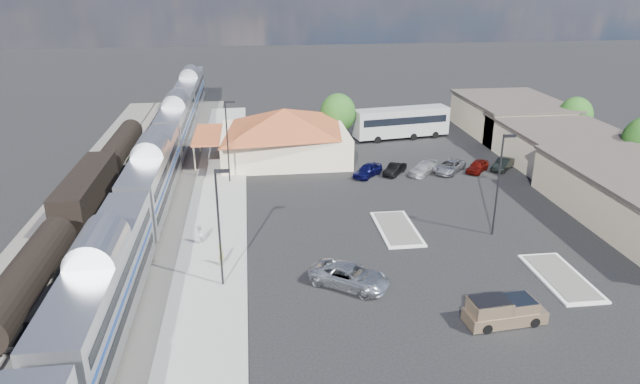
{
  "coord_description": "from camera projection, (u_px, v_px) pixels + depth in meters",
  "views": [
    {
      "loc": [
        -8.48,
        -42.79,
        21.35
      ],
      "look_at": [
        -2.53,
        4.84,
        2.8
      ],
      "focal_mm": 32.0,
      "sensor_mm": 36.0,
      "label": 1
    }
  ],
  "objects": [
    {
      "name": "suv",
      "position": [
        350.0,
        276.0,
        41.19
      ],
      "size": [
        6.4,
        5.6,
        1.64
      ],
      "primitive_type": "imported",
      "rotation": [
        0.0,
        0.0,
        0.96
      ],
      "color": "#ACB0B4",
      "rests_on": "ground"
    },
    {
      "name": "parked_car_f",
      "position": [
        503.0,
        164.0,
        65.66
      ],
      "size": [
        3.83,
        3.93,
        1.34
      ],
      "primitive_type": "imported",
      "rotation": [
        0.0,
        0.0,
        -0.76
      ],
      "color": "black",
      "rests_on": "ground"
    },
    {
      "name": "coach_bus",
      "position": [
        401.0,
        121.0,
        77.43
      ],
      "size": [
        13.33,
        4.89,
        4.19
      ],
      "rotation": [
        0.0,
        0.0,
        1.73
      ],
      "color": "silver",
      "rests_on": "ground"
    },
    {
      "name": "passenger_train",
      "position": [
        154.0,
        177.0,
        54.99
      ],
      "size": [
        3.0,
        104.0,
        5.55
      ],
      "color": "silver",
      "rests_on": "ground"
    },
    {
      "name": "parked_car_d",
      "position": [
        450.0,
        166.0,
        64.91
      ],
      "size": [
        5.0,
        5.22,
        1.38
      ],
      "primitive_type": "imported",
      "rotation": [
        0.0,
        0.0,
        -0.73
      ],
      "color": "gray",
      "rests_on": "ground"
    },
    {
      "name": "person_a",
      "position": [
        221.0,
        255.0,
        43.83
      ],
      "size": [
        0.62,
        0.74,
        1.72
      ],
      "primitive_type": "imported",
      "rotation": [
        0.0,
        0.0,
        1.96
      ],
      "color": "gold",
      "rests_on": "platform"
    },
    {
      "name": "ground",
      "position": [
        357.0,
        242.0,
        48.28
      ],
      "size": [
        280.0,
        280.0,
        0.0
      ],
      "primitive_type": "plane",
      "color": "black",
      "rests_on": "ground"
    },
    {
      "name": "freight_cars",
      "position": [
        87.0,
        194.0,
        53.36
      ],
      "size": [
        2.8,
        46.0,
        4.0
      ],
      "color": "black",
      "rests_on": "ground"
    },
    {
      "name": "lamp_plat_n",
      "position": [
        228.0,
        135.0,
        59.9
      ],
      "size": [
        1.08,
        0.25,
        9.0
      ],
      "color": "black",
      "rests_on": "ground"
    },
    {
      "name": "station_depot",
      "position": [
        284.0,
        134.0,
        68.84
      ],
      "size": [
        18.35,
        12.24,
        6.2
      ],
      "color": "beige",
      "rests_on": "ground"
    },
    {
      "name": "railbed",
      "position": [
        120.0,
        216.0,
        53.24
      ],
      "size": [
        16.0,
        100.0,
        0.12
      ],
      "primitive_type": "cube",
      "color": "#4C4944",
      "rests_on": "ground"
    },
    {
      "name": "pickup_truck",
      "position": [
        505.0,
        311.0,
        36.86
      ],
      "size": [
        5.37,
        2.38,
        1.8
      ],
      "rotation": [
        0.0,
        0.0,
        1.67
      ],
      "color": "#987C5D",
      "rests_on": "ground"
    },
    {
      "name": "tree_depot",
      "position": [
        338.0,
        113.0,
        74.94
      ],
      "size": [
        4.71,
        4.71,
        6.63
      ],
      "color": "#382314",
      "rests_on": "ground"
    },
    {
      "name": "platform",
      "position": [
        216.0,
        220.0,
        52.41
      ],
      "size": [
        5.5,
        92.0,
        0.18
      ],
      "primitive_type": "cube",
      "color": "gray",
      "rests_on": "ground"
    },
    {
      "name": "traffic_island_north",
      "position": [
        561.0,
        277.0,
        42.46
      ],
      "size": [
        3.3,
        7.5,
        0.21
      ],
      "color": "silver",
      "rests_on": "ground"
    },
    {
      "name": "person_b",
      "position": [
        199.0,
        234.0,
        47.27
      ],
      "size": [
        0.71,
        0.88,
        1.71
      ],
      "primitive_type": "imported",
      "rotation": [
        0.0,
        0.0,
        -1.65
      ],
      "color": "silver",
      "rests_on": "platform"
    },
    {
      "name": "parked_car_e",
      "position": [
        478.0,
        166.0,
        65.01
      ],
      "size": [
        3.79,
        3.96,
        1.33
      ],
      "primitive_type": "imported",
      "rotation": [
        0.0,
        0.0,
        -0.73
      ],
      "color": "maroon",
      "rests_on": "ground"
    },
    {
      "name": "tree_east_c",
      "position": [
        575.0,
        115.0,
        74.92
      ],
      "size": [
        4.41,
        4.41,
        6.21
      ],
      "color": "#382314",
      "rests_on": "ground"
    },
    {
      "name": "parked_car_a",
      "position": [
        368.0,
        170.0,
        63.51
      ],
      "size": [
        4.15,
        4.3,
        1.45
      ],
      "primitive_type": "imported",
      "rotation": [
        0.0,
        0.0,
        -0.74
      ],
      "color": "#0D0D43",
      "rests_on": "ground"
    },
    {
      "name": "parked_car_c",
      "position": [
        423.0,
        169.0,
        64.28
      ],
      "size": [
        4.38,
        4.48,
        1.29
      ],
      "primitive_type": "imported",
      "rotation": [
        0.0,
        0.0,
        -0.76
      ],
      "color": "silver",
      "rests_on": "ground"
    },
    {
      "name": "parked_car_b",
      "position": [
        395.0,
        169.0,
        64.19
      ],
      "size": [
        3.43,
        3.91,
        1.28
      ],
      "primitive_type": "imported",
      "rotation": [
        0.0,
        0.0,
        -0.65
      ],
      "color": "black",
      "rests_on": "ground"
    },
    {
      "name": "traffic_island_south",
      "position": [
        397.0,
        228.0,
        50.56
      ],
      "size": [
        3.3,
        7.5,
        0.21
      ],
      "color": "silver",
      "rests_on": "ground"
    },
    {
      "name": "lamp_lot",
      "position": [
        500.0,
        177.0,
        47.75
      ],
      "size": [
        1.08,
        0.25,
        9.0
      ],
      "color": "black",
      "rests_on": "ground"
    },
    {
      "name": "lamp_plat_s",
      "position": [
        220.0,
        219.0,
        39.54
      ],
      "size": [
        1.08,
        0.25,
        9.0
      ],
      "color": "black",
      "rests_on": "ground"
    },
    {
      "name": "buildings_east",
      "position": [
        579.0,
        154.0,
        63.92
      ],
      "size": [
        14.4,
        51.4,
        4.8
      ],
      "color": "#C6B28C",
      "rests_on": "ground"
    }
  ]
}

